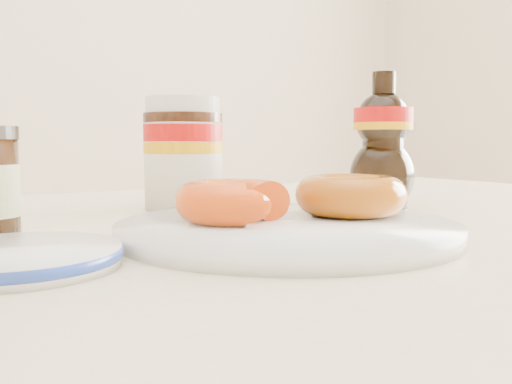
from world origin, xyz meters
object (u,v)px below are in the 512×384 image
dining_table (258,309)px  plate (287,229)px  donut_whole (350,195)px  blue_rim_saucer (17,257)px  nutella_jar (183,149)px  syrup_bottle (383,140)px  donut_bitten (233,201)px

dining_table → plate: bearing=-103.2°
donut_whole → blue_rim_saucer: (-0.29, -0.01, -0.02)m
nutella_jar → syrup_bottle: size_ratio=0.81×
nutella_jar → blue_rim_saucer: (-0.23, -0.25, -0.06)m
dining_table → donut_bitten: bearing=-137.9°
plate → donut_whole: bearing=4.6°
dining_table → syrup_bottle: (0.21, 0.05, 0.17)m
donut_bitten → nutella_jar: nutella_jar is taller
plate → blue_rim_saucer: bearing=-178.6°
donut_whole → nutella_jar: bearing=104.4°
plate → donut_bitten: size_ratio=2.93×
dining_table → nutella_jar: bearing=91.2°
dining_table → blue_rim_saucer: 0.26m
dining_table → plate: size_ratio=4.91×
plate → blue_rim_saucer: size_ratio=2.13×
syrup_bottle → plate: bearing=-151.5°
donut_whole → nutella_jar: (-0.06, 0.24, 0.04)m
plate → dining_table: bearing=76.8°
dining_table → plate: 0.12m
plate → syrup_bottle: 0.27m
donut_whole → blue_rim_saucer: 0.29m
dining_table → donut_bitten: size_ratio=14.41×
blue_rim_saucer → dining_table: bearing=19.0°
donut_bitten → syrup_bottle: 0.29m
nutella_jar → syrup_bottle: bearing=-29.5°
plate → donut_bitten: bearing=149.3°
dining_table → syrup_bottle: 0.27m
donut_bitten → blue_rim_saucer: donut_bitten is taller
nutella_jar → blue_rim_saucer: size_ratio=1.00×
blue_rim_saucer → syrup_bottle: bearing=16.2°
dining_table → blue_rim_saucer: blue_rim_saucer is taller
dining_table → plate: plate is taller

